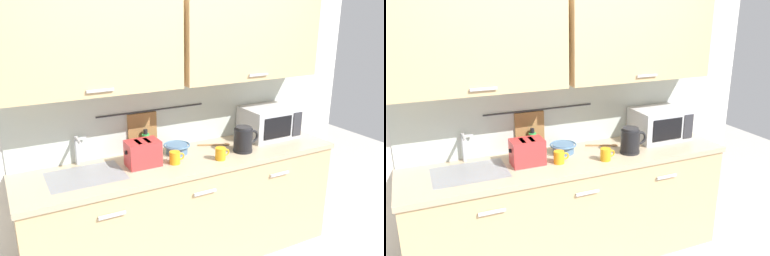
% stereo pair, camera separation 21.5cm
% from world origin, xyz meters
% --- Properties ---
extents(counter_unit, '(2.53, 0.64, 0.90)m').
position_xyz_m(counter_unit, '(-0.01, 0.30, 0.46)').
color(counter_unit, tan).
rests_on(counter_unit, ground).
extents(back_wall_assembly, '(3.70, 0.41, 2.50)m').
position_xyz_m(back_wall_assembly, '(-0.00, 0.53, 1.52)').
color(back_wall_assembly, silver).
rests_on(back_wall_assembly, ground).
extents(sink_faucet, '(0.09, 0.17, 0.22)m').
position_xyz_m(sink_faucet, '(-0.76, 0.53, 1.04)').
color(sink_faucet, '#B2B5BA').
rests_on(sink_faucet, counter_unit).
extents(microwave, '(0.46, 0.35, 0.27)m').
position_xyz_m(microwave, '(0.89, 0.41, 1.04)').
color(microwave, silver).
rests_on(microwave, counter_unit).
extents(electric_kettle, '(0.23, 0.16, 0.21)m').
position_xyz_m(electric_kettle, '(0.47, 0.20, 1.00)').
color(electric_kettle, black).
rests_on(electric_kettle, counter_unit).
extents(dish_soap_bottle, '(0.06, 0.06, 0.20)m').
position_xyz_m(dish_soap_bottle, '(-0.23, 0.53, 0.99)').
color(dish_soap_bottle, green).
rests_on(dish_soap_bottle, counter_unit).
extents(mug_near_sink, '(0.12, 0.08, 0.09)m').
position_xyz_m(mug_near_sink, '(-0.12, 0.23, 0.95)').
color(mug_near_sink, orange).
rests_on(mug_near_sink, counter_unit).
extents(mixing_bowl, '(0.21, 0.21, 0.08)m').
position_xyz_m(mixing_bowl, '(-0.02, 0.41, 0.94)').
color(mixing_bowl, '#4C7093').
rests_on(mixing_bowl, counter_unit).
extents(toaster, '(0.26, 0.17, 0.19)m').
position_xyz_m(toaster, '(-0.34, 0.31, 1.00)').
color(toaster, red).
rests_on(toaster, counter_unit).
extents(mug_by_kettle, '(0.12, 0.08, 0.09)m').
position_xyz_m(mug_by_kettle, '(0.22, 0.14, 0.95)').
color(mug_by_kettle, orange).
rests_on(mug_by_kettle, counter_unit).
extents(wooden_spoon, '(0.26, 0.14, 0.01)m').
position_xyz_m(wooden_spoon, '(0.37, 0.42, 0.91)').
color(wooden_spoon, '#9E7042').
rests_on(wooden_spoon, counter_unit).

